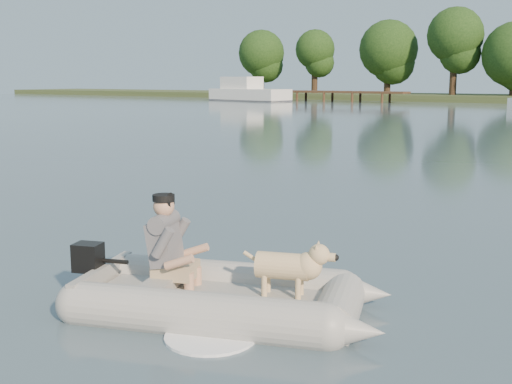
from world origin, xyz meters
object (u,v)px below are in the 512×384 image
Objects in this scene: dog at (283,271)px; cabin_cruiser at (249,89)px; dock at (319,96)px; dinghy at (224,262)px; man at (166,240)px.

cabin_cruiser is (-33.82, 48.47, 0.76)m from dog.
dinghy is (27.03, -51.68, -0.02)m from dock.
dog is (27.54, -51.46, -0.08)m from dock.
dinghy is at bearing -4.24° from man.
dog is at bearing -44.98° from cabin_cruiser.
cabin_cruiser is (-33.32, 48.69, 0.70)m from dinghy.
cabin_cruiser reaches higher than dog.
dock is 58.20m from man.
man is 1.16× the size of dog.
dinghy is 0.62m from man.
cabin_cruiser is at bearing -154.53° from dock.
man is 58.81m from cabin_cruiser.
man is at bearing -46.06° from cabin_cruiser.
man reaches higher than dock.
cabin_cruiser is (-32.74, 48.85, 0.54)m from man.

